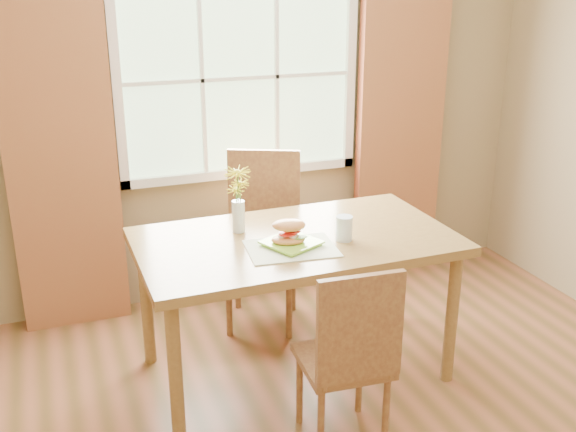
{
  "coord_description": "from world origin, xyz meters",
  "views": [
    {
      "loc": [
        -1.23,
        -2.35,
        2.16
      ],
      "look_at": [
        -0.1,
        0.7,
        0.96
      ],
      "focal_mm": 42.0,
      "sensor_mm": 36.0,
      "label": 1
    }
  ],
  "objects_px": {
    "dining_table": "(296,252)",
    "flower_vase": "(238,194)",
    "chair_near": "(350,352)",
    "water_glass": "(344,229)",
    "croissant_sandwich": "(289,232)",
    "chair_far": "(263,230)"
  },
  "relations": [
    {
      "from": "dining_table",
      "to": "flower_vase",
      "type": "bearing_deg",
      "value": 143.91
    },
    {
      "from": "chair_near",
      "to": "chair_far",
      "type": "height_order",
      "value": "chair_far"
    },
    {
      "from": "chair_near",
      "to": "flower_vase",
      "type": "height_order",
      "value": "flower_vase"
    },
    {
      "from": "chair_far",
      "to": "croissant_sandwich",
      "type": "height_order",
      "value": "chair_far"
    },
    {
      "from": "dining_table",
      "to": "water_glass",
      "type": "bearing_deg",
      "value": -30.27
    },
    {
      "from": "flower_vase",
      "to": "water_glass",
      "type": "bearing_deg",
      "value": -32.82
    },
    {
      "from": "water_glass",
      "to": "chair_far",
      "type": "bearing_deg",
      "value": 102.67
    },
    {
      "from": "chair_far",
      "to": "flower_vase",
      "type": "bearing_deg",
      "value": -96.52
    },
    {
      "from": "chair_far",
      "to": "flower_vase",
      "type": "xyz_separation_m",
      "value": [
        -0.3,
        -0.5,
        0.43
      ]
    },
    {
      "from": "dining_table",
      "to": "water_glass",
      "type": "height_order",
      "value": "water_glass"
    },
    {
      "from": "dining_table",
      "to": "croissant_sandwich",
      "type": "height_order",
      "value": "croissant_sandwich"
    },
    {
      "from": "water_glass",
      "to": "flower_vase",
      "type": "relative_size",
      "value": 0.37
    },
    {
      "from": "croissant_sandwich",
      "to": "flower_vase",
      "type": "height_order",
      "value": "flower_vase"
    },
    {
      "from": "dining_table",
      "to": "chair_far",
      "type": "xyz_separation_m",
      "value": [
        0.04,
        0.68,
        -0.13
      ]
    },
    {
      "from": "chair_near",
      "to": "chair_far",
      "type": "bearing_deg",
      "value": 91.76
    },
    {
      "from": "dining_table",
      "to": "water_glass",
      "type": "xyz_separation_m",
      "value": [
        0.22,
        -0.13,
        0.15
      ]
    },
    {
      "from": "chair_near",
      "to": "water_glass",
      "type": "xyz_separation_m",
      "value": [
        0.23,
        0.58,
        0.36
      ]
    },
    {
      "from": "chair_near",
      "to": "flower_vase",
      "type": "xyz_separation_m",
      "value": [
        -0.26,
        0.89,
        0.51
      ]
    },
    {
      "from": "chair_far",
      "to": "water_glass",
      "type": "height_order",
      "value": "chair_far"
    },
    {
      "from": "dining_table",
      "to": "water_glass",
      "type": "relative_size",
      "value": 12.81
    },
    {
      "from": "flower_vase",
      "to": "chair_near",
      "type": "bearing_deg",
      "value": -73.95
    },
    {
      "from": "chair_far",
      "to": "dining_table",
      "type": "bearing_deg",
      "value": -68.83
    }
  ]
}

